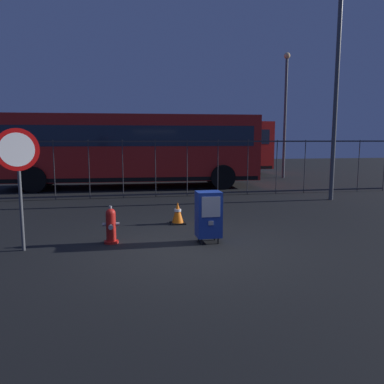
% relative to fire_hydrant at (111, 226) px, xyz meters
% --- Properties ---
extents(ground_plane, '(60.00, 60.00, 0.00)m').
position_rel_fire_hydrant_xyz_m(ground_plane, '(1.42, -0.66, -0.35)').
color(ground_plane, black).
extents(fire_hydrant, '(0.33, 0.32, 0.75)m').
position_rel_fire_hydrant_xyz_m(fire_hydrant, '(0.00, 0.00, 0.00)').
color(fire_hydrant, red).
rests_on(fire_hydrant, ground_plane).
extents(newspaper_box_primary, '(0.48, 0.42, 1.02)m').
position_rel_fire_hydrant_xyz_m(newspaper_box_primary, '(1.89, -0.30, 0.22)').
color(newspaper_box_primary, black).
rests_on(newspaper_box_primary, ground_plane).
extents(stop_sign, '(0.71, 0.31, 2.23)m').
position_rel_fire_hydrant_xyz_m(stop_sign, '(-1.58, -0.22, 1.25)').
color(stop_sign, '#4C4F54').
rests_on(stop_sign, ground_plane).
extents(traffic_cone, '(0.36, 0.36, 0.53)m').
position_rel_fire_hydrant_xyz_m(traffic_cone, '(1.55, 1.49, -0.09)').
color(traffic_cone, black).
rests_on(traffic_cone, ground_plane).
extents(fence_barrier, '(18.03, 0.04, 2.00)m').
position_rel_fire_hydrant_xyz_m(fence_barrier, '(1.42, 5.83, 0.67)').
color(fence_barrier, '#2D2D33').
rests_on(fence_barrier, ground_plane).
extents(bus_near, '(10.62, 3.22, 3.00)m').
position_rel_fire_hydrant_xyz_m(bus_near, '(0.69, 8.83, 1.36)').
color(bus_near, red).
rests_on(bus_near, ground_plane).
extents(bus_far, '(10.63, 3.29, 3.00)m').
position_rel_fire_hydrant_xyz_m(bus_far, '(3.43, 13.71, 1.36)').
color(bus_far, red).
rests_on(bus_far, ground_plane).
extents(street_light_near_left, '(0.32, 0.32, 8.00)m').
position_rel_fire_hydrant_xyz_m(street_light_near_left, '(7.18, 4.16, 4.23)').
color(street_light_near_left, '#4C4F54').
rests_on(street_light_near_left, ground_plane).
extents(street_light_near_right, '(0.32, 0.32, 6.36)m').
position_rel_fire_hydrant_xyz_m(street_light_near_right, '(8.65, 11.30, 3.38)').
color(street_light_near_right, '#4C4F54').
rests_on(street_light_near_right, ground_plane).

